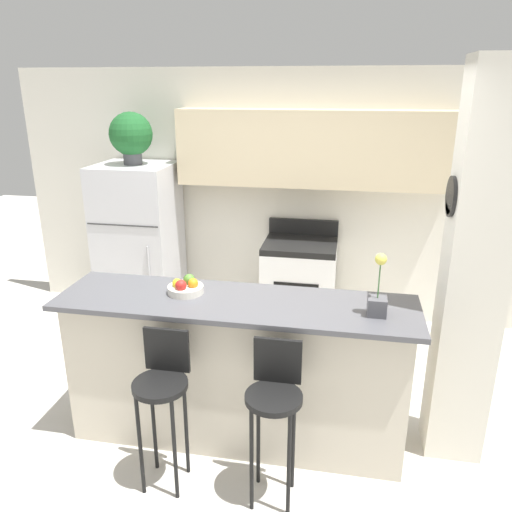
% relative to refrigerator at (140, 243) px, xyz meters
% --- Properties ---
extents(ground_plane, '(14.00, 14.00, 0.00)m').
position_rel_refrigerator_xyz_m(ground_plane, '(1.42, -1.74, -0.82)').
color(ground_plane, beige).
extents(wall_back, '(5.60, 0.38, 2.55)m').
position_rel_refrigerator_xyz_m(wall_back, '(1.56, 0.34, 0.68)').
color(wall_back, silver).
rests_on(wall_back, ground_plane).
extents(pillar_right, '(0.38, 0.32, 2.55)m').
position_rel_refrigerator_xyz_m(pillar_right, '(2.89, -1.57, 0.46)').
color(pillar_right, silver).
rests_on(pillar_right, ground_plane).
extents(counter_bar, '(2.37, 0.63, 1.06)m').
position_rel_refrigerator_xyz_m(counter_bar, '(1.42, -1.74, -0.29)').
color(counter_bar, beige).
rests_on(counter_bar, ground_plane).
extents(refrigerator, '(0.76, 0.74, 1.64)m').
position_rel_refrigerator_xyz_m(refrigerator, '(0.00, 0.00, 0.00)').
color(refrigerator, silver).
rests_on(refrigerator, ground_plane).
extents(stove_range, '(0.71, 0.63, 1.07)m').
position_rel_refrigerator_xyz_m(stove_range, '(1.67, 0.06, -0.36)').
color(stove_range, white).
rests_on(stove_range, ground_plane).
extents(bar_stool_left, '(0.33, 0.33, 1.01)m').
position_rel_refrigerator_xyz_m(bar_stool_left, '(1.08, -2.22, -0.15)').
color(bar_stool_left, black).
rests_on(bar_stool_left, ground_plane).
extents(bar_stool_right, '(0.33, 0.33, 1.01)m').
position_rel_refrigerator_xyz_m(bar_stool_right, '(1.76, -2.22, -0.15)').
color(bar_stool_right, black).
rests_on(bar_stool_right, ground_plane).
extents(potted_plant_on_fridge, '(0.42, 0.42, 0.50)m').
position_rel_refrigerator_xyz_m(potted_plant_on_fridge, '(-0.00, 0.00, 1.10)').
color(potted_plant_on_fridge, '#4C4C51').
rests_on(potted_plant_on_fridge, refrigerator).
extents(orchid_vase, '(0.11, 0.11, 0.39)m').
position_rel_refrigerator_xyz_m(orchid_vase, '(2.31, -1.79, 0.35)').
color(orchid_vase, '#4C4C51').
rests_on(orchid_vase, counter_bar).
extents(fruit_bowl, '(0.24, 0.24, 0.12)m').
position_rel_refrigerator_xyz_m(fruit_bowl, '(1.07, -1.68, 0.28)').
color(fruit_bowl, silver).
rests_on(fruit_bowl, counter_bar).
extents(trash_bin, '(0.28, 0.28, 0.38)m').
position_rel_refrigerator_xyz_m(trash_bin, '(0.60, -0.26, -0.63)').
color(trash_bin, '#59595B').
rests_on(trash_bin, ground_plane).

